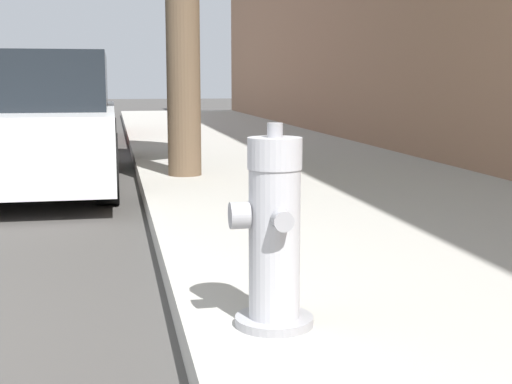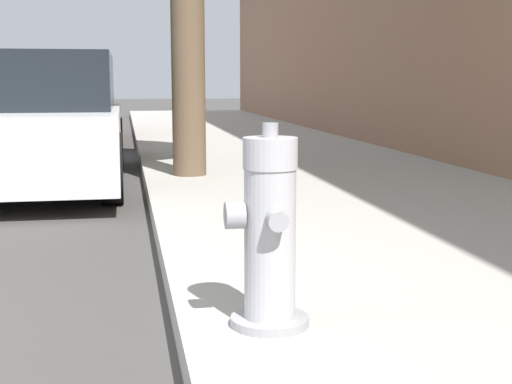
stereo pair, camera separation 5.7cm
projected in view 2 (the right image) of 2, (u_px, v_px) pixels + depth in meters
fire_hydrant at (269, 236)px, 2.77m from camera, size 0.33×0.33×0.80m
parked_car_near at (36, 123)px, 7.41m from camera, size 1.77×4.20×1.37m
parked_car_mid at (66, 105)px, 12.73m from camera, size 1.69×3.82×1.39m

